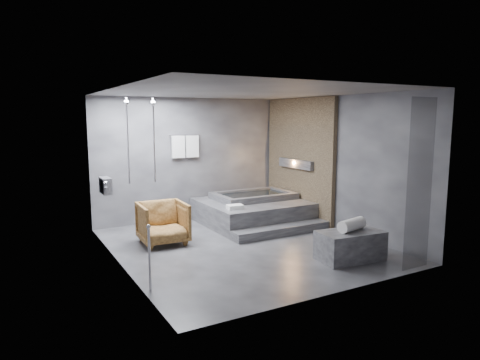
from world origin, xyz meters
TOP-DOWN VIEW (x-y plane):
  - room at (0.40, 0.24)m, footprint 5.00×5.04m
  - tub_deck at (1.05, 1.45)m, footprint 2.20×2.00m
  - tub_step at (1.05, 0.27)m, footprint 2.20×0.36m
  - concrete_bench at (1.16, -1.56)m, footprint 1.13×0.70m
  - driftwood_chair at (-1.26, 0.85)m, footprint 0.89×0.91m
  - rolled_towel at (1.20, -1.53)m, footprint 0.59×0.33m
  - deck_towel at (0.29, 0.86)m, footprint 0.35×0.27m

SIDE VIEW (x-z plane):
  - tub_step at x=1.05m, z-range 0.00..0.18m
  - concrete_bench at x=1.16m, z-range 0.00..0.48m
  - tub_deck at x=1.05m, z-range 0.00..0.50m
  - driftwood_chair at x=-1.26m, z-range 0.00..0.79m
  - deck_towel at x=0.29m, z-range 0.50..0.59m
  - rolled_towel at x=1.20m, z-range 0.48..0.69m
  - room at x=0.40m, z-range 0.32..3.14m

